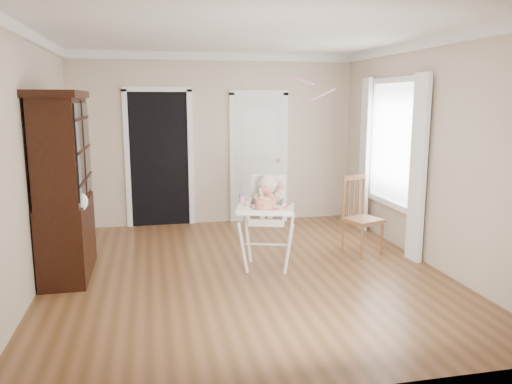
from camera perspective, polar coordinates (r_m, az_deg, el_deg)
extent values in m
plane|color=brown|center=(5.90, -1.22, -9.14)|extent=(5.00, 5.00, 0.00)
plane|color=white|center=(5.60, -1.33, 17.87)|extent=(5.00, 5.00, 0.00)
plane|color=beige|center=(8.05, -4.61, 5.98)|extent=(4.50, 0.00, 4.50)
plane|color=beige|center=(5.62, -24.46, 3.10)|extent=(0.00, 5.00, 5.00)
plane|color=beige|center=(6.40, 19.00, 4.27)|extent=(0.00, 5.00, 5.00)
cube|color=black|center=(7.99, -10.99, 3.63)|extent=(0.90, 0.03, 2.10)
cube|color=white|center=(8.00, -14.50, 3.49)|extent=(0.08, 0.05, 2.18)
cube|color=white|center=(8.01, -7.47, 3.75)|extent=(0.08, 0.05, 2.18)
cube|color=white|center=(7.94, -11.27, 11.46)|extent=(1.06, 0.05, 0.08)
cube|color=white|center=(8.17, 0.33, 3.80)|extent=(0.80, 0.05, 2.05)
cube|color=white|center=(8.10, -2.73, 3.72)|extent=(0.08, 0.05, 2.13)
cube|color=white|center=(8.28, 3.30, 3.87)|extent=(0.08, 0.05, 2.13)
sphere|color=gold|center=(8.22, 2.57, 3.65)|extent=(0.06, 0.06, 0.06)
cube|color=white|center=(7.08, 15.57, 5.41)|extent=(0.02, 1.20, 1.60)
cube|color=white|center=(7.05, 15.77, 12.23)|extent=(0.06, 1.36, 0.08)
cube|color=white|center=(6.39, 18.03, 2.50)|extent=(0.08, 0.28, 2.30)
cube|color=white|center=(7.76, 12.31, 4.13)|extent=(0.08, 0.28, 2.30)
cylinder|color=white|center=(5.76, -1.50, -6.51)|extent=(0.16, 0.11, 0.65)
cylinder|color=white|center=(5.72, 3.72, -6.64)|extent=(0.11, 0.16, 0.65)
cylinder|color=white|center=(6.21, -0.97, -5.22)|extent=(0.11, 0.16, 0.65)
cylinder|color=white|center=(6.18, 3.85, -5.34)|extent=(0.16, 0.11, 0.65)
cylinder|color=white|center=(5.91, 1.24, -6.01)|extent=(0.48, 0.17, 0.03)
cube|color=beige|center=(5.88, 1.29, -3.12)|extent=(0.51, 0.50, 0.09)
cube|color=beige|center=(5.87, -0.72, -1.84)|extent=(0.15, 0.36, 0.20)
cube|color=beige|center=(5.84, 3.31, -1.92)|extent=(0.15, 0.36, 0.20)
cube|color=beige|center=(6.01, 1.42, -0.29)|extent=(0.41, 0.19, 0.48)
cube|color=white|center=(5.59, 1.10, -2.08)|extent=(0.71, 0.60, 0.03)
cube|color=white|center=(5.38, 0.93, -2.34)|extent=(0.59, 0.21, 0.04)
ellipsoid|color=beige|center=(5.88, 1.32, -1.49)|extent=(0.29, 0.26, 0.30)
sphere|color=beige|center=(5.83, 1.33, 0.87)|extent=(0.26, 0.26, 0.21)
sphere|color=red|center=(5.80, 1.27, -1.01)|extent=(0.15, 0.15, 0.15)
sphere|color=red|center=(5.75, 0.99, 0.24)|extent=(0.08, 0.08, 0.08)
sphere|color=red|center=(5.74, 2.94, 0.65)|extent=(0.07, 0.07, 0.07)
cylinder|color=silver|center=(5.55, 0.94, -1.96)|extent=(0.27, 0.27, 0.01)
cylinder|color=red|center=(5.54, 0.95, -1.35)|extent=(0.21, 0.21, 0.11)
cylinder|color=#F2E08C|center=(5.51, 1.15, -0.87)|extent=(0.09, 0.09, 0.02)
cylinder|color=pink|center=(5.77, -1.61, -1.01)|extent=(0.06, 0.06, 0.10)
cylinder|color=#7B5EA5|center=(5.76, -1.61, -0.39)|extent=(0.07, 0.07, 0.03)
cone|color=#7B5EA5|center=(5.75, -1.61, -0.08)|extent=(0.02, 0.02, 0.04)
cube|color=black|center=(6.08, -20.72, -4.96)|extent=(0.48, 1.16, 0.87)
cube|color=black|center=(5.90, -21.36, 4.55)|extent=(0.44, 1.16, 1.16)
cube|color=black|center=(5.58, -19.48, 4.37)|extent=(0.02, 0.50, 1.01)
cube|color=black|center=(6.15, -18.80, 4.93)|extent=(0.02, 0.50, 1.01)
cube|color=black|center=(5.88, -21.75, 10.35)|extent=(0.52, 1.23, 0.08)
ellipsoid|color=white|center=(5.62, -19.60, -1.07)|extent=(0.19, 0.15, 0.21)
cube|color=brown|center=(6.63, 12.11, -3.18)|extent=(0.53, 0.53, 0.05)
cylinder|color=brown|center=(6.44, 11.98, -5.60)|extent=(0.04, 0.04, 0.44)
cylinder|color=brown|center=(6.68, 14.18, -5.10)|extent=(0.04, 0.04, 0.44)
cylinder|color=brown|center=(6.69, 9.89, -4.92)|extent=(0.04, 0.04, 0.44)
cylinder|color=brown|center=(6.92, 12.09, -4.47)|extent=(0.04, 0.04, 0.44)
cylinder|color=brown|center=(6.58, 9.97, -0.66)|extent=(0.04, 0.04, 0.57)
cylinder|color=brown|center=(6.82, 12.19, -0.35)|extent=(0.04, 0.04, 0.57)
cube|color=brown|center=(6.65, 11.18, 1.65)|extent=(0.36, 0.16, 0.06)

